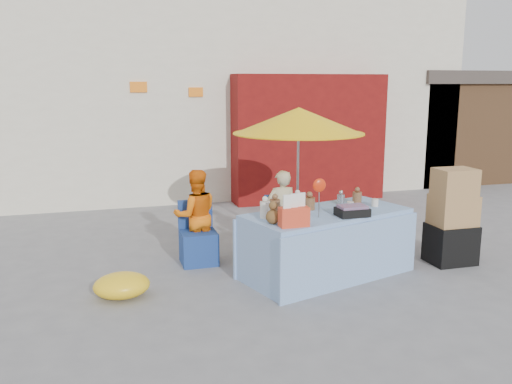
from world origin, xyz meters
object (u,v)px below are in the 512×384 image
object	(u,v)px
chair_left	(198,245)
chair_right	(284,238)
umbrella	(299,121)
box_stack	(452,220)
vendor_beige	(282,212)
market_table	(326,243)
vendor_orange	(196,215)

from	to	relation	value
chair_left	chair_right	bearing A→B (deg)	0.47
umbrella	box_stack	xyz separation A→B (m)	(1.77, -1.26, -1.28)
vendor_beige	box_stack	size ratio (longest dim) A/B	0.92
market_table	umbrella	size ratio (longest dim) A/B	1.14
market_table	box_stack	bearing A→B (deg)	-18.01
vendor_orange	box_stack	world-z (taller)	box_stack
chair_left	box_stack	world-z (taller)	box_stack
market_table	box_stack	distance (m)	1.85
umbrella	box_stack	distance (m)	2.52
vendor_orange	vendor_beige	world-z (taller)	vendor_orange
vendor_beige	box_stack	xyz separation A→B (m)	(2.07, -1.11, 0.00)
chair_left	vendor_orange	world-z (taller)	vendor_orange
chair_right	umbrella	bearing A→B (deg)	43.93
chair_right	vendor_orange	world-z (taller)	vendor_orange
chair_left	vendor_beige	world-z (taller)	vendor_beige
vendor_orange	box_stack	size ratio (longest dim) A/B	0.97
umbrella	market_table	bearing A→B (deg)	-93.24
vendor_orange	chair_right	bearing A→B (deg)	174.34
chair_left	umbrella	xyz separation A→B (m)	(1.55, 0.28, 1.64)
market_table	vendor_beige	world-z (taller)	market_table
vendor_orange	umbrella	world-z (taller)	umbrella
chair_left	market_table	bearing A→B (deg)	-31.69
chair_left	vendor_orange	xyz separation A→B (m)	(-0.00, 0.13, 0.39)
market_table	box_stack	xyz separation A→B (m)	(1.84, -0.05, 0.18)
market_table	vendor_orange	size ratio (longest dim) A/B	1.85
box_stack	vendor_orange	bearing A→B (deg)	161.50
chair_left	vendor_beige	bearing A→B (deg)	6.60
vendor_beige	chair_right	bearing A→B (deg)	90.52
market_table	chair_right	size ratio (longest dim) A/B	2.80
chair_left	vendor_orange	bearing A→B (deg)	90.52
box_stack	market_table	bearing A→B (deg)	178.59
chair_left	vendor_orange	size ratio (longest dim) A/B	0.66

